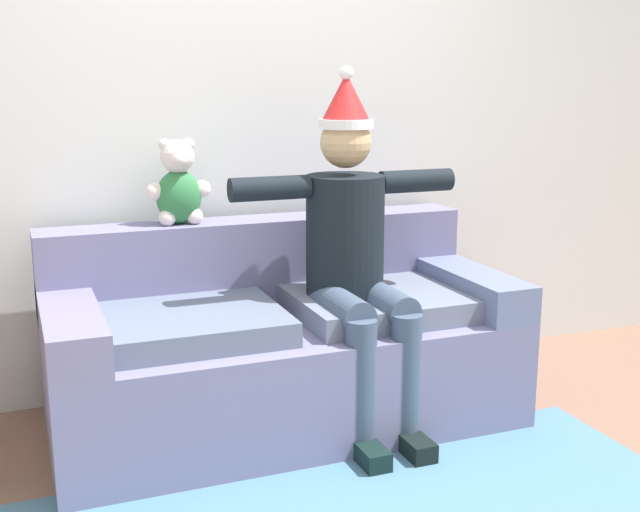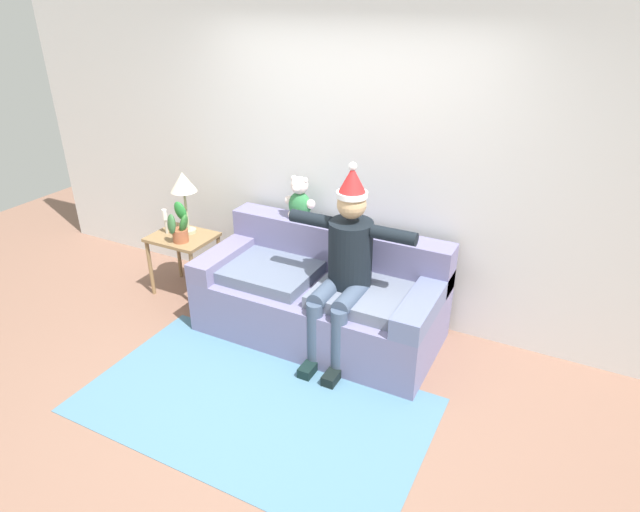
{
  "view_description": "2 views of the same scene",
  "coord_description": "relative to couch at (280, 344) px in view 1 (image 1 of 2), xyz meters",
  "views": [
    {
      "loc": [
        -1.06,
        -2.19,
        1.48
      ],
      "look_at": [
        0.15,
        0.89,
        0.75
      ],
      "focal_mm": 44.79,
      "sensor_mm": 36.0,
      "label": 1
    },
    {
      "loc": [
        1.77,
        -2.48,
        2.65
      ],
      "look_at": [
        0.02,
        0.92,
        0.75
      ],
      "focal_mm": 30.41,
      "sensor_mm": 36.0,
      "label": 2
    }
  ],
  "objects": [
    {
      "name": "person_seated",
      "position": [
        0.28,
        -0.17,
        0.45
      ],
      "size": [
        1.02,
        0.77,
        1.54
      ],
      "color": "black",
      "rests_on": "ground_plane"
    },
    {
      "name": "back_wall",
      "position": [
        0.0,
        0.55,
        1.01
      ],
      "size": [
        7.0,
        0.1,
        2.7
      ],
      "primitive_type": "cube",
      "color": "silver",
      "rests_on": "ground_plane"
    },
    {
      "name": "couch",
      "position": [
        0.0,
        0.0,
        0.0
      ],
      "size": [
        1.99,
        0.94,
        0.86
      ],
      "color": "slate",
      "rests_on": "ground_plane"
    },
    {
      "name": "teddy_bear",
      "position": [
        -0.36,
        0.3,
        0.69
      ],
      "size": [
        0.29,
        0.17,
        0.38
      ],
      "color": "#317944",
      "rests_on": "couch"
    }
  ]
}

